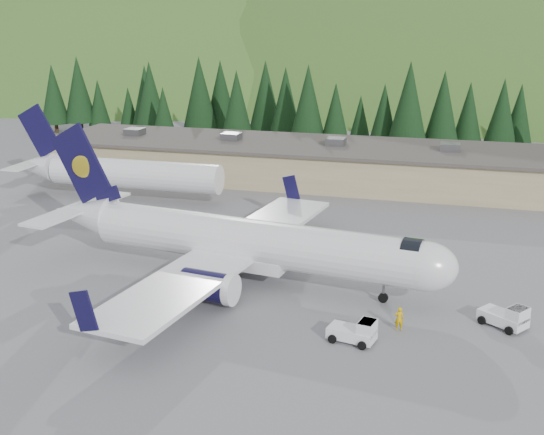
{
  "coord_description": "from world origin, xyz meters",
  "views": [
    {
      "loc": [
        16.42,
        -52.25,
        21.96
      ],
      "look_at": [
        0.0,
        6.0,
        4.0
      ],
      "focal_mm": 45.0,
      "sensor_mm": 36.0,
      "label": 1
    }
  ],
  "objects_px": {
    "terminal_building": "(300,161)",
    "baggage_tug_b": "(507,317)",
    "ramp_worker": "(399,319)",
    "second_airliner": "(114,172)",
    "airliner": "(241,242)",
    "baggage_tug_a": "(356,332)"
  },
  "relations": [
    {
      "from": "airliner",
      "to": "ramp_worker",
      "type": "bearing_deg",
      "value": -16.62
    },
    {
      "from": "second_airliner",
      "to": "terminal_building",
      "type": "xyz_separation_m",
      "value": [
        19.91,
        16.0,
        -0.7
      ]
    },
    {
      "from": "second_airliner",
      "to": "baggage_tug_b",
      "type": "relative_size",
      "value": 7.31
    },
    {
      "from": "baggage_tug_a",
      "to": "terminal_building",
      "type": "xyz_separation_m",
      "value": [
        -15.34,
        47.01,
        1.84
      ]
    },
    {
      "from": "baggage_tug_b",
      "to": "terminal_building",
      "type": "xyz_separation_m",
      "value": [
        -25.6,
        41.69,
        1.81
      ]
    },
    {
      "from": "airliner",
      "to": "terminal_building",
      "type": "xyz_separation_m",
      "value": [
        -3.91,
        37.85,
        -0.75
      ]
    },
    {
      "from": "airliner",
      "to": "baggage_tug_b",
      "type": "height_order",
      "value": "airliner"
    },
    {
      "from": "baggage_tug_b",
      "to": "airliner",
      "type": "bearing_deg",
      "value": -155.09
    },
    {
      "from": "ramp_worker",
      "to": "baggage_tug_a",
      "type": "bearing_deg",
      "value": 30.59
    },
    {
      "from": "baggage_tug_a",
      "to": "terminal_building",
      "type": "height_order",
      "value": "terminal_building"
    },
    {
      "from": "second_airliner",
      "to": "ramp_worker",
      "type": "bearing_deg",
      "value": -36.68
    },
    {
      "from": "baggage_tug_a",
      "to": "ramp_worker",
      "type": "xyz_separation_m",
      "value": [
        2.7,
        2.73,
        0.12
      ]
    },
    {
      "from": "terminal_building",
      "to": "baggage_tug_b",
      "type": "bearing_deg",
      "value": -58.45
    },
    {
      "from": "baggage_tug_b",
      "to": "ramp_worker",
      "type": "distance_m",
      "value": 7.99
    },
    {
      "from": "airliner",
      "to": "terminal_building",
      "type": "distance_m",
      "value": 38.06
    },
    {
      "from": "second_airliner",
      "to": "baggage_tug_a",
      "type": "height_order",
      "value": "second_airliner"
    },
    {
      "from": "ramp_worker",
      "to": "terminal_building",
      "type": "bearing_deg",
      "value": -82.54
    },
    {
      "from": "second_airliner",
      "to": "ramp_worker",
      "type": "height_order",
      "value": "second_airliner"
    },
    {
      "from": "second_airliner",
      "to": "baggage_tug_a",
      "type": "bearing_deg",
      "value": -41.33
    },
    {
      "from": "ramp_worker",
      "to": "second_airliner",
      "type": "bearing_deg",
      "value": -51.4
    },
    {
      "from": "baggage_tug_a",
      "to": "baggage_tug_b",
      "type": "xyz_separation_m",
      "value": [
        10.26,
        5.32,
        0.03
      ]
    },
    {
      "from": "airliner",
      "to": "terminal_building",
      "type": "relative_size",
      "value": 0.54
    }
  ]
}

